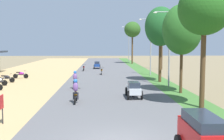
# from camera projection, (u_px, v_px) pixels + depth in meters

# --- Properties ---
(parked_motorbike_fourth) EXTENTS (1.80, 0.54, 0.94)m
(parked_motorbike_fourth) POSITION_uv_depth(u_px,v_px,m) (6.00, 78.00, 28.57)
(parked_motorbike_fourth) COLOR black
(parked_motorbike_fourth) RESTS_ON dirt_shoulder
(parked_motorbike_fifth) EXTENTS (1.80, 0.54, 0.94)m
(parked_motorbike_fifth) POSITION_uv_depth(u_px,v_px,m) (21.00, 74.00, 32.13)
(parked_motorbike_fifth) COLOR black
(parked_motorbike_fifth) RESTS_ON dirt_shoulder
(median_tree_nearest) EXTENTS (3.26, 3.26, 7.83)m
(median_tree_nearest) POSITION_uv_depth(u_px,v_px,m) (205.00, 10.00, 16.61)
(median_tree_nearest) COLOR #4C351E
(median_tree_nearest) RESTS_ON median_strip
(median_tree_second) EXTENTS (3.22, 3.22, 7.30)m
(median_tree_second) POSITION_uv_depth(u_px,v_px,m) (182.00, 30.00, 21.99)
(median_tree_second) COLOR #4C351E
(median_tree_second) RESTS_ON median_strip
(median_tree_third) EXTENTS (3.36, 3.36, 8.02)m
(median_tree_third) POSITION_uv_depth(u_px,v_px,m) (161.00, 27.00, 28.66)
(median_tree_third) COLOR #4C351E
(median_tree_third) RESTS_ON median_strip
(median_tree_fourth) EXTENTS (3.44, 3.44, 8.87)m
(median_tree_fourth) POSITION_uv_depth(u_px,v_px,m) (132.00, 30.00, 56.96)
(median_tree_fourth) COLOR #4C351E
(median_tree_fourth) RESTS_ON median_strip
(streetlamp_near) EXTENTS (3.16, 0.20, 7.22)m
(streetlamp_near) POSITION_uv_depth(u_px,v_px,m) (169.00, 43.00, 25.63)
(streetlamp_near) COLOR gray
(streetlamp_near) RESTS_ON median_strip
(streetlamp_mid) EXTENTS (3.16, 0.20, 7.47)m
(streetlamp_mid) POSITION_uv_depth(u_px,v_px,m) (151.00, 42.00, 35.24)
(streetlamp_mid) COLOR gray
(streetlamp_mid) RESTS_ON median_strip
(streetlamp_far) EXTENTS (3.16, 0.20, 8.35)m
(streetlamp_far) POSITION_uv_depth(u_px,v_px,m) (129.00, 41.00, 63.06)
(streetlamp_far) COLOR gray
(streetlamp_far) RESTS_ON median_strip
(utility_pole_near) EXTENTS (1.80, 0.20, 8.69)m
(utility_pole_near) POSITION_uv_depth(u_px,v_px,m) (162.00, 42.00, 43.66)
(utility_pole_near) COLOR brown
(utility_pole_near) RESTS_ON ground
(car_van_red) EXTENTS (1.19, 2.41, 1.67)m
(car_van_red) POSITION_uv_depth(u_px,v_px,m) (202.00, 136.00, 8.98)
(car_van_red) COLOR red
(car_van_red) RESTS_ON road_strip
(car_sedan_silver) EXTENTS (1.10, 2.26, 1.19)m
(car_sedan_silver) POSITION_uv_depth(u_px,v_px,m) (134.00, 89.00, 20.34)
(car_sedan_silver) COLOR #B7BCC1
(car_sedan_silver) RESTS_ON road_strip
(car_sedan_blue) EXTENTS (1.10, 2.26, 1.19)m
(car_sedan_blue) POSITION_uv_depth(u_px,v_px,m) (97.00, 65.00, 45.35)
(car_sedan_blue) COLOR navy
(car_sedan_blue) RESTS_ON road_strip
(motorbike_foreground_rider) EXTENTS (0.54, 1.80, 1.66)m
(motorbike_foreground_rider) POSITION_uv_depth(u_px,v_px,m) (76.00, 92.00, 18.47)
(motorbike_foreground_rider) COLOR black
(motorbike_foreground_rider) RESTS_ON road_strip
(motorbike_ahead_second) EXTENTS (0.54, 1.80, 1.66)m
(motorbike_ahead_second) POSITION_uv_depth(u_px,v_px,m) (75.00, 80.00, 24.29)
(motorbike_ahead_second) COLOR black
(motorbike_ahead_second) RESTS_ON road_strip
(motorbike_ahead_third) EXTENTS (0.54, 1.80, 0.94)m
(motorbike_ahead_third) POSITION_uv_depth(u_px,v_px,m) (102.00, 71.00, 36.33)
(motorbike_ahead_third) COLOR black
(motorbike_ahead_third) RESTS_ON road_strip
(motorbike_ahead_fourth) EXTENTS (0.54, 1.80, 0.94)m
(motorbike_ahead_fourth) POSITION_uv_depth(u_px,v_px,m) (84.00, 68.00, 41.24)
(motorbike_ahead_fourth) COLOR black
(motorbike_ahead_fourth) RESTS_ON road_strip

